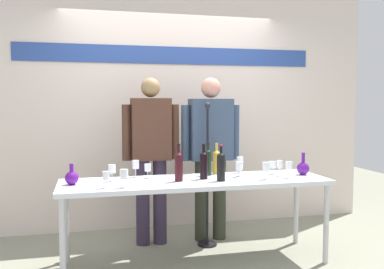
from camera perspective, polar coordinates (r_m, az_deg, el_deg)
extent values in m
plane|color=gray|center=(4.11, 0.52, -16.71)|extent=(10.00, 10.00, 0.00)
cube|color=silver|center=(5.09, -3.01, 4.58)|extent=(4.95, 0.10, 3.00)
cube|color=#2D4A97|center=(5.06, -2.91, 10.51)|extent=(3.46, 0.01, 0.20)
cube|color=silver|center=(3.91, 0.52, -6.34)|extent=(2.43, 0.68, 0.04)
cylinder|color=silver|center=(3.61, -16.88, -13.75)|extent=(0.05, 0.05, 0.73)
cylinder|color=silver|center=(4.17, 17.46, -11.31)|extent=(0.05, 0.05, 0.73)
cylinder|color=silver|center=(4.17, -16.43, -11.29)|extent=(0.05, 0.05, 0.73)
cylinder|color=silver|center=(4.66, 13.71, -9.58)|extent=(0.05, 0.05, 0.73)
sphere|color=#561484|center=(3.80, -15.75, -5.61)|extent=(0.12, 0.12, 0.12)
cylinder|color=#561484|center=(3.78, -15.77, -4.33)|extent=(0.03, 0.03, 0.08)
sphere|color=#521582|center=(4.30, 14.59, -4.41)|extent=(0.12, 0.12, 0.12)
cylinder|color=#521582|center=(4.28, 14.61, -3.03)|extent=(0.03, 0.03, 0.10)
cylinder|color=#32283D|center=(4.50, -6.59, -8.98)|extent=(0.14, 0.14, 0.88)
cylinder|color=#32283D|center=(4.52, -4.31, -8.90)|extent=(0.14, 0.14, 0.88)
cube|color=#492C20|center=(4.40, -5.51, 0.72)|extent=(0.40, 0.22, 0.63)
cylinder|color=#492C20|center=(4.37, -8.74, 0.25)|extent=(0.09, 0.09, 0.57)
cylinder|color=#492C20|center=(4.44, -2.33, 0.36)|extent=(0.09, 0.09, 0.57)
sphere|color=#927249|center=(4.39, -5.55, 6.26)|extent=(0.20, 0.20, 0.20)
cylinder|color=#2E3224|center=(4.62, 1.26, -8.74)|extent=(0.14, 0.14, 0.86)
cylinder|color=#2E3224|center=(4.67, 3.67, -8.59)|extent=(0.14, 0.14, 0.86)
cube|color=#36465E|center=(4.53, 2.50, 0.68)|extent=(0.45, 0.22, 0.65)
cylinder|color=#36465E|center=(4.47, -0.88, 0.22)|extent=(0.09, 0.09, 0.58)
cylinder|color=#36465E|center=(4.62, 5.77, 0.33)|extent=(0.09, 0.09, 0.58)
sphere|color=tan|center=(4.53, 2.52, 6.24)|extent=(0.21, 0.21, 0.21)
cylinder|color=#370F14|center=(3.81, -1.78, -4.50)|extent=(0.07, 0.07, 0.24)
cone|color=#370F14|center=(3.79, -1.78, -2.53)|extent=(0.07, 0.07, 0.03)
cylinder|color=#370F14|center=(3.79, -1.78, -2.10)|extent=(0.03, 0.03, 0.08)
cylinder|color=black|center=(3.78, -1.79, -1.35)|extent=(0.03, 0.03, 0.02)
cylinder|color=black|center=(3.93, 1.57, -4.29)|extent=(0.07, 0.07, 0.23)
cone|color=black|center=(3.91, 1.58, -2.44)|extent=(0.07, 0.07, 0.03)
cylinder|color=black|center=(3.91, 1.58, -2.04)|extent=(0.03, 0.03, 0.08)
cylinder|color=black|center=(3.90, 1.58, -1.35)|extent=(0.03, 0.03, 0.02)
cylinder|color=black|center=(3.83, 3.89, -4.48)|extent=(0.08, 0.08, 0.23)
cone|color=black|center=(3.81, 3.90, -2.54)|extent=(0.08, 0.08, 0.03)
cylinder|color=black|center=(3.81, 3.91, -2.16)|extent=(0.02, 0.02, 0.08)
cylinder|color=#A81F25|center=(3.81, 3.91, -1.46)|extent=(0.03, 0.03, 0.02)
cylinder|color=gold|center=(4.21, 3.28, -3.83)|extent=(0.07, 0.07, 0.21)
cone|color=gold|center=(4.20, 3.28, -2.23)|extent=(0.07, 0.07, 0.03)
cylinder|color=gold|center=(4.20, 3.29, -1.89)|extent=(0.02, 0.02, 0.08)
cylinder|color=gold|center=(4.19, 3.29, -1.26)|extent=(0.03, 0.03, 0.02)
cylinder|color=black|center=(4.12, 2.13, -3.87)|extent=(0.07, 0.07, 0.23)
cone|color=black|center=(4.11, 2.14, -2.10)|extent=(0.07, 0.07, 0.03)
cylinder|color=black|center=(4.10, 2.14, -1.77)|extent=(0.03, 0.03, 0.07)
cylinder|color=black|center=(4.10, 2.14, -1.16)|extent=(0.03, 0.03, 0.02)
cylinder|color=white|center=(4.06, -7.50, -5.66)|extent=(0.06, 0.06, 0.00)
cylinder|color=white|center=(4.06, -7.51, -5.09)|extent=(0.01, 0.01, 0.08)
cylinder|color=white|center=(4.04, -7.52, -3.98)|extent=(0.06, 0.06, 0.08)
cylinder|color=white|center=(4.00, -5.91, -5.81)|extent=(0.06, 0.06, 0.00)
cylinder|color=white|center=(3.99, -5.91, -5.34)|extent=(0.01, 0.01, 0.06)
cylinder|color=white|center=(3.98, -5.92, -4.40)|extent=(0.06, 0.06, 0.07)
cylinder|color=white|center=(3.88, -10.62, -6.16)|extent=(0.06, 0.06, 0.00)
cylinder|color=white|center=(3.88, -10.62, -5.61)|extent=(0.01, 0.01, 0.07)
cylinder|color=white|center=(3.86, -10.64, -4.52)|extent=(0.07, 0.07, 0.08)
cylinder|color=white|center=(3.58, -9.03, -7.01)|extent=(0.06, 0.06, 0.00)
cylinder|color=white|center=(3.58, -9.04, -6.42)|extent=(0.01, 0.01, 0.07)
cylinder|color=white|center=(3.56, -9.06, -5.23)|extent=(0.07, 0.07, 0.08)
cylinder|color=white|center=(3.60, -11.37, -6.99)|extent=(0.06, 0.06, 0.00)
cylinder|color=white|center=(3.59, -11.38, -6.47)|extent=(0.01, 0.01, 0.06)
cylinder|color=white|center=(3.58, -11.39, -5.41)|extent=(0.06, 0.06, 0.07)
cylinder|color=white|center=(4.17, 11.62, -5.44)|extent=(0.06, 0.06, 0.00)
cylinder|color=white|center=(4.17, 11.62, -4.92)|extent=(0.01, 0.01, 0.07)
cylinder|color=white|center=(4.16, 11.64, -3.92)|extent=(0.06, 0.06, 0.07)
cylinder|color=white|center=(4.09, 6.29, -5.58)|extent=(0.06, 0.06, 0.00)
cylinder|color=white|center=(4.09, 6.29, -5.15)|extent=(0.01, 0.01, 0.06)
cylinder|color=white|center=(4.08, 6.30, -4.19)|extent=(0.07, 0.07, 0.08)
cylinder|color=white|center=(4.11, 12.79, -5.61)|extent=(0.06, 0.06, 0.00)
cylinder|color=white|center=(4.10, 12.80, -5.06)|extent=(0.01, 0.01, 0.08)
cylinder|color=white|center=(4.09, 12.82, -4.04)|extent=(0.06, 0.06, 0.07)
cylinder|color=white|center=(4.32, 6.39, -5.05)|extent=(0.06, 0.06, 0.00)
cylinder|color=white|center=(4.31, 6.40, -4.58)|extent=(0.01, 0.01, 0.07)
cylinder|color=white|center=(4.30, 6.41, -3.54)|extent=(0.07, 0.07, 0.09)
cylinder|color=white|center=(3.97, 9.84, -5.91)|extent=(0.06, 0.06, 0.00)
cylinder|color=white|center=(3.96, 9.85, -5.37)|extent=(0.01, 0.01, 0.07)
cylinder|color=white|center=(3.95, 9.86, -4.26)|extent=(0.07, 0.07, 0.08)
cylinder|color=white|center=(4.25, 10.65, -5.24)|extent=(0.06, 0.06, 0.00)
cylinder|color=white|center=(4.25, 10.66, -4.82)|extent=(0.01, 0.01, 0.06)
cylinder|color=white|center=(4.24, 10.67, -3.97)|extent=(0.07, 0.07, 0.07)
cylinder|color=black|center=(4.57, 2.05, -14.40)|extent=(0.20, 0.20, 0.02)
cylinder|color=black|center=(4.39, 2.07, -5.75)|extent=(0.02, 0.02, 1.42)
sphere|color=#232328|center=(4.33, 2.10, 3.92)|extent=(0.06, 0.06, 0.06)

